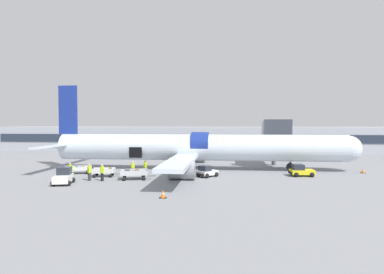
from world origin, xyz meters
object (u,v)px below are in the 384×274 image
at_px(baggage_tug_rear, 207,172).
at_px(ground_crew_loader_b, 102,172).
at_px(baggage_tug_mid, 301,171).
at_px(airplane, 196,148).
at_px(ground_crew_helper, 145,167).
at_px(ground_crew_loader_a, 133,168).
at_px(ground_crew_supervisor, 89,172).
at_px(baggage_cart_queued, 135,174).
at_px(baggage_cart_loading, 105,172).
at_px(ground_crew_driver, 70,170).
at_px(baggage_cart_empty, 79,170).
at_px(baggage_tug_lead, 63,177).

height_order(baggage_tug_rear, ground_crew_loader_b, ground_crew_loader_b).
bearing_deg(ground_crew_loader_b, baggage_tug_mid, 14.46).
bearing_deg(airplane, ground_crew_helper, -138.67).
distance_m(ground_crew_loader_a, ground_crew_supervisor, 5.86).
bearing_deg(ground_crew_loader_b, baggage_cart_queued, 24.00).
bearing_deg(baggage_cart_loading, ground_crew_loader_b, -74.23).
bearing_deg(baggage_cart_queued, ground_crew_supervisor, -163.51).
bearing_deg(ground_crew_loader_b, ground_crew_driver, 168.92).
relative_size(baggage_cart_loading, ground_crew_loader_b, 1.99).
distance_m(baggage_tug_mid, baggage_cart_loading, 22.92).
distance_m(baggage_tug_rear, baggage_cart_empty, 15.86).
bearing_deg(baggage_cart_empty, baggage_cart_loading, -24.95).
distance_m(airplane, ground_crew_loader_b, 13.74).
xyz_separation_m(baggage_tug_rear, ground_crew_loader_b, (-11.00, -3.93, 0.38)).
bearing_deg(ground_crew_supervisor, baggage_cart_queued, 16.49).
relative_size(baggage_cart_queued, ground_crew_helper, 2.33).
bearing_deg(ground_crew_helper, ground_crew_supervisor, -134.90).
bearing_deg(baggage_cart_empty, baggage_tug_rear, -3.28).
height_order(ground_crew_loader_b, ground_crew_driver, ground_crew_driver).
distance_m(airplane, baggage_tug_rear, 6.76).
bearing_deg(baggage_tug_mid, ground_crew_supervisor, -166.50).
xyz_separation_m(airplane, baggage_tug_lead, (-12.45, -12.23, -2.16)).
bearing_deg(baggage_cart_empty, ground_crew_helper, 1.10).
distance_m(baggage_tug_mid, baggage_tug_rear, 11.06).
height_order(baggage_cart_loading, ground_crew_loader_a, ground_crew_loader_a).
xyz_separation_m(baggage_tug_lead, ground_crew_driver, (-0.71, 2.98, 0.24)).
xyz_separation_m(baggage_cart_loading, ground_crew_helper, (4.34, 2.02, 0.42)).
relative_size(baggage_cart_empty, ground_crew_supervisor, 2.27).
distance_m(baggage_cart_loading, ground_crew_loader_a, 3.39).
xyz_separation_m(baggage_tug_rear, baggage_cart_loading, (-11.84, -0.95, -0.09)).
height_order(baggage_tug_mid, ground_crew_loader_b, ground_crew_loader_b).
distance_m(baggage_tug_rear, ground_crew_loader_a, 9.03).
bearing_deg(ground_crew_loader_a, ground_crew_driver, -146.17).
relative_size(baggage_tug_mid, ground_crew_loader_a, 1.79).
bearing_deg(baggage_cart_loading, ground_crew_driver, -144.59).
xyz_separation_m(baggage_tug_rear, baggage_cart_empty, (-15.83, 0.91, -0.08)).
relative_size(ground_crew_loader_b, ground_crew_driver, 0.98).
relative_size(baggage_cart_empty, ground_crew_loader_a, 2.58).
relative_size(baggage_cart_loading, ground_crew_helper, 2.09).
xyz_separation_m(baggage_tug_rear, ground_crew_helper, (-7.50, 1.07, 0.34)).
bearing_deg(baggage_tug_lead, baggage_cart_empty, 102.73).
bearing_deg(baggage_cart_queued, baggage_tug_mid, 12.75).
relative_size(baggage_tug_rear, ground_crew_driver, 1.45).
relative_size(baggage_cart_queued, ground_crew_supervisor, 2.18).
bearing_deg(ground_crew_loader_b, baggage_cart_empty, 134.96).
bearing_deg(baggage_cart_empty, ground_crew_loader_b, -45.04).
bearing_deg(baggage_tug_mid, ground_crew_loader_b, -165.54).
bearing_deg(baggage_cart_loading, ground_crew_helper, 24.94).
bearing_deg(baggage_cart_queued, ground_crew_loader_a, 108.95).
distance_m(baggage_tug_rear, baggage_cart_loading, 11.88).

